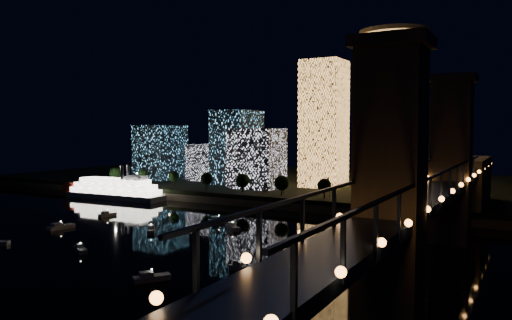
# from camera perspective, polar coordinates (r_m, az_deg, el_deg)

# --- Properties ---
(ground) EXTENTS (520.00, 520.00, 0.00)m
(ground) POSITION_cam_1_polar(r_m,az_deg,el_deg) (142.17, -9.60, -10.37)
(ground) COLOR black
(ground) RESTS_ON ground
(far_bank) EXTENTS (420.00, 160.00, 5.00)m
(far_bank) POSITION_cam_1_polar(r_m,az_deg,el_deg) (282.60, 11.33, -2.93)
(far_bank) COLOR black
(far_bank) RESTS_ON ground
(seawall) EXTENTS (420.00, 6.00, 3.00)m
(seawall) POSITION_cam_1_polar(r_m,az_deg,el_deg) (210.64, 4.66, -5.35)
(seawall) COLOR #6B5E4C
(seawall) RESTS_ON ground
(tower_cylindrical) EXTENTS (34.00, 34.00, 78.05)m
(tower_cylindrical) POSITION_cam_1_polar(r_m,az_deg,el_deg) (260.98, 15.35, 5.64)
(tower_cylindrical) COLOR #FFAB51
(tower_cylindrical) RESTS_ON far_bank
(tower_rectangular) EXTENTS (19.89, 19.89, 63.28)m
(tower_rectangular) POSITION_cam_1_polar(r_m,az_deg,el_deg) (253.32, 7.77, 4.10)
(tower_rectangular) COLOR #FFAB51
(tower_rectangular) RESTS_ON far_bank
(midrise_blocks) EXTENTS (94.76, 38.17, 39.10)m
(midrise_blocks) POSITION_cam_1_polar(r_m,az_deg,el_deg) (273.43, -4.90, 0.80)
(midrise_blocks) COLOR white
(midrise_blocks) RESTS_ON far_bank
(truss_bridge) EXTENTS (13.00, 266.00, 50.00)m
(truss_bridge) POSITION_cam_1_polar(r_m,az_deg,el_deg) (114.27, 17.97, -5.61)
(truss_bridge) COLOR navy
(truss_bridge) RESTS_ON ground
(riverboat) EXTENTS (57.52, 15.03, 17.16)m
(riverboat) POSITION_cam_1_polar(r_m,az_deg,el_deg) (255.47, -16.24, -3.26)
(riverboat) COLOR silver
(riverboat) RESTS_ON ground
(motorboats) EXTENTS (121.98, 72.71, 2.78)m
(motorboats) POSITION_cam_1_polar(r_m,az_deg,el_deg) (154.97, -8.70, -8.88)
(motorboats) COLOR silver
(motorboats) RESTS_ON ground
(esplanade_trees) EXTENTS (166.50, 6.60, 8.80)m
(esplanade_trees) POSITION_cam_1_polar(r_m,az_deg,el_deg) (226.22, -0.47, -2.43)
(esplanade_trees) COLOR black
(esplanade_trees) RESTS_ON far_bank
(street_lamps) EXTENTS (132.70, 0.70, 5.65)m
(street_lamps) POSITION_cam_1_polar(r_m,az_deg,el_deg) (236.02, -1.62, -2.54)
(street_lamps) COLOR black
(street_lamps) RESTS_ON far_bank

